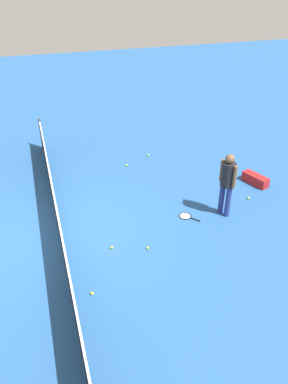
# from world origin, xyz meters

# --- Properties ---
(ground_plane) EXTENTS (40.00, 40.00, 0.00)m
(ground_plane) POSITION_xyz_m (0.00, 0.00, 0.00)
(ground_plane) COLOR #265693
(court_net) EXTENTS (10.09, 0.09, 1.07)m
(court_net) POSITION_xyz_m (0.00, 0.00, 0.50)
(court_net) COLOR #4C4C51
(court_net) RESTS_ON ground_plane
(player_near_side) EXTENTS (0.52, 0.43, 1.70)m
(player_near_side) POSITION_xyz_m (-0.42, -4.16, 1.01)
(player_near_side) COLOR navy
(player_near_side) RESTS_ON ground_plane
(tennis_racket_near_player) EXTENTS (0.56, 0.51, 0.03)m
(tennis_racket_near_player) POSITION_xyz_m (-0.28, -3.19, 0.01)
(tennis_racket_near_player) COLOR black
(tennis_racket_near_player) RESTS_ON ground_plane
(tennis_ball_near_player) EXTENTS (0.07, 0.07, 0.07)m
(tennis_ball_near_player) POSITION_xyz_m (0.02, -5.15, 0.03)
(tennis_ball_near_player) COLOR #C6E033
(tennis_ball_near_player) RESTS_ON ground_plane
(tennis_ball_by_net) EXTENTS (0.07, 0.07, 0.07)m
(tennis_ball_by_net) POSITION_xyz_m (-0.97, -1.08, 0.03)
(tennis_ball_by_net) COLOR #C6E033
(tennis_ball_by_net) RESTS_ON ground_plane
(tennis_ball_midcourt) EXTENTS (0.07, 0.07, 0.07)m
(tennis_ball_midcourt) POSITION_xyz_m (3.33, -3.30, 0.03)
(tennis_ball_midcourt) COLOR #C6E033
(tennis_ball_midcourt) RESTS_ON ground_plane
(tennis_ball_baseline) EXTENTS (0.07, 0.07, 0.07)m
(tennis_ball_baseline) POSITION_xyz_m (-2.23, -0.40, 0.03)
(tennis_ball_baseline) COLOR #C6E033
(tennis_ball_baseline) RESTS_ON ground_plane
(tennis_ball_stray_left) EXTENTS (0.07, 0.07, 0.07)m
(tennis_ball_stray_left) POSITION_xyz_m (-1.21, -1.87, 0.03)
(tennis_ball_stray_left) COLOR #C6E033
(tennis_ball_stray_left) RESTS_ON ground_plane
(tennis_ball_stray_right) EXTENTS (0.07, 0.07, 0.07)m
(tennis_ball_stray_right) POSITION_xyz_m (2.85, -2.43, 0.03)
(tennis_ball_stray_right) COLOR #C6E033
(tennis_ball_stray_right) RESTS_ON ground_plane
(equipment_bag) EXTENTS (0.85, 0.54, 0.28)m
(equipment_bag) POSITION_xyz_m (0.75, -5.74, 0.14)
(equipment_bag) COLOR #B21E1E
(equipment_bag) RESTS_ON ground_plane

